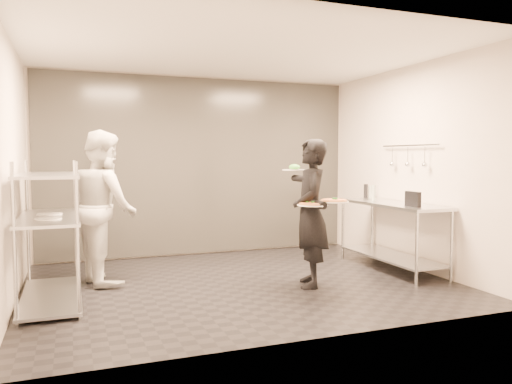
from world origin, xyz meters
name	(u,v)px	position (x,y,z in m)	size (l,w,h in m)	color
room_shell	(214,167)	(0.00, 1.18, 1.40)	(5.00, 4.00, 2.80)	black
pass_rack	(50,230)	(-2.15, 0.00, 0.77)	(0.60, 1.60, 1.50)	#BABDC1
prep_counter	(392,224)	(2.18, 0.00, 0.63)	(0.60, 1.80, 0.92)	#BABDC1
utensil_rail	(408,157)	(2.43, 0.00, 1.55)	(0.07, 1.20, 0.31)	#BABDC1
waiter	(310,213)	(0.73, -0.40, 0.88)	(0.64, 0.42, 1.75)	black
chef	(104,207)	(-1.55, 0.65, 0.93)	(0.91, 0.71, 1.87)	silver
pizza_plate_near	(312,204)	(0.66, -0.61, 1.00)	(0.35, 0.35, 0.05)	white
pizza_plate_far	(334,201)	(0.92, -0.63, 1.04)	(0.34, 0.34, 0.05)	white
salad_plate	(294,168)	(0.68, -0.07, 1.40)	(0.30, 0.30, 0.07)	white
pos_monitor	(413,199)	(2.06, -0.59, 1.02)	(0.05, 0.27, 0.19)	black
bottle_green	(373,193)	(2.14, 0.39, 1.03)	(0.06, 0.06, 0.22)	#96A496
bottle_clear	(370,192)	(2.35, 0.80, 1.01)	(0.06, 0.06, 0.19)	#96A496
bottle_dark	(366,191)	(2.27, 0.80, 1.02)	(0.06, 0.06, 0.21)	black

